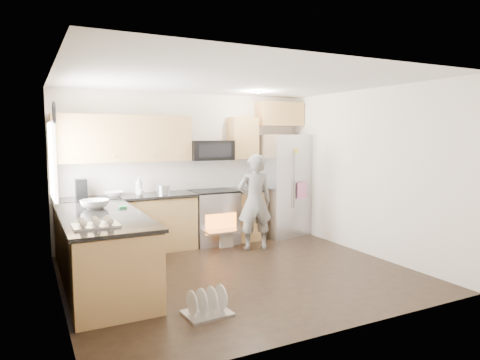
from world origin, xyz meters
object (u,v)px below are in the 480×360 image
stove_range (213,205)px  refrigerator (282,185)px  person (255,202)px  dish_rack (207,307)px

stove_range → refrigerator: bearing=0.3°
stove_range → person: bearing=-56.6°
stove_range → refrigerator: refrigerator is taller
refrigerator → person: size_ratio=1.20×
person → dish_rack: bearing=63.2°
stove_range → person: size_ratio=1.14×
person → refrigerator: bearing=-131.9°
stove_range → refrigerator: 1.45m
stove_range → dish_rack: size_ratio=3.59×
stove_range → person: stove_range is taller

